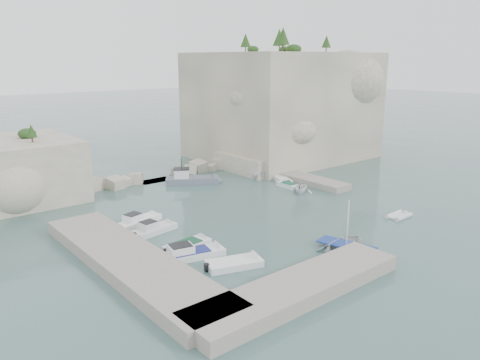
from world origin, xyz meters
TOP-DOWN VIEW (x-y plane):
  - ground at (0.00, 0.00)m, footprint 400.00×400.00m
  - cliff_east at (23.00, 23.00)m, footprint 26.00×22.00m
  - cliff_terrace at (13.00, 18.00)m, footprint 8.00×10.00m
  - outcrop_west at (-20.00, 25.00)m, footprint 16.00×14.00m
  - quay_west at (-17.00, -1.00)m, footprint 5.00×24.00m
  - quay_south at (-10.00, -12.50)m, footprint 18.00×4.00m
  - ledge_east at (13.50, 10.00)m, footprint 3.00×16.00m
  - breakwater at (-1.00, 22.00)m, footprint 28.00×3.00m
  - motorboat_a at (-11.68, 7.75)m, footprint 5.65×3.04m
  - motorboat_b at (-11.65, 4.71)m, footprint 5.14×2.39m
  - motorboat_c at (-11.36, -0.53)m, footprint 4.86×2.17m
  - motorboat_d at (-12.20, -2.35)m, footprint 6.51×3.17m
  - motorboat_e at (-10.51, -6.01)m, footprint 5.22×3.38m
  - rowboat at (-0.91, -9.59)m, footprint 6.25×5.13m
  - inflatable_dinghy at (10.28, -7.63)m, footprint 3.05×1.56m
  - tender_east_a at (9.29, 5.34)m, footprint 3.97×3.75m
  - tender_east_b at (9.70, 7.93)m, footprint 1.52×3.84m
  - tender_east_c at (11.22, 10.75)m, footprint 2.95×4.72m
  - tender_east_d at (10.40, 13.48)m, footprint 4.33×2.25m
  - work_boat at (1.33, 17.60)m, footprint 7.61×6.00m
  - rowboat_mast at (-0.91, -9.59)m, footprint 0.10×0.10m
  - vegetation at (17.83, 24.40)m, footprint 53.48×13.88m

SIDE VIEW (x-z plane):
  - ground at x=0.00m, z-range 0.00..0.00m
  - motorboat_a at x=-11.68m, z-range -0.70..0.70m
  - motorboat_b at x=-11.65m, z-range -0.70..0.70m
  - motorboat_c at x=-11.36m, z-range -0.35..0.35m
  - motorboat_d at x=-12.20m, z-range -0.70..0.70m
  - motorboat_e at x=-10.51m, z-range -0.35..0.35m
  - rowboat at x=-0.91m, z-range -0.57..0.57m
  - inflatable_dinghy at x=10.28m, z-range -0.22..0.22m
  - tender_east_a at x=9.29m, z-range -0.83..0.83m
  - tender_east_b at x=9.70m, z-range -0.35..0.35m
  - tender_east_c at x=11.22m, z-range -0.35..0.35m
  - tender_east_d at x=10.40m, z-range -0.80..0.80m
  - work_boat at x=1.33m, z-range -1.10..1.10m
  - ledge_east at x=13.50m, z-range 0.00..0.80m
  - quay_west at x=-17.00m, z-range 0.00..1.10m
  - quay_south at x=-10.00m, z-range 0.00..1.10m
  - breakwater at x=-1.00m, z-range 0.00..1.40m
  - cliff_terrace at x=13.00m, z-range 0.00..2.50m
  - rowboat_mast at x=-0.91m, z-range 0.57..4.77m
  - outcrop_west at x=-20.00m, z-range 0.00..7.00m
  - cliff_east at x=23.00m, z-range 0.00..17.00m
  - vegetation at x=17.83m, z-range 11.23..24.63m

